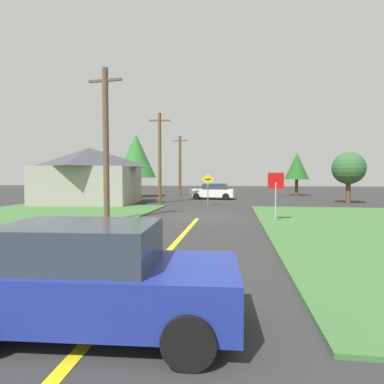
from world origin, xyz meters
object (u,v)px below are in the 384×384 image
object	(u,v)px
car_behind_on_main_road	(97,277)
utility_pole_far	(180,165)
utility_pole_mid	(160,157)
barn	(90,176)
utility_pole_near	(106,143)
oak_tree_left	(136,156)
stop_sign	(276,187)
direction_sign	(208,186)
oak_tree_right	(297,166)
car_approaching_junction	(213,191)
pine_tree_center	(349,168)

from	to	relation	value
car_behind_on_main_road	utility_pole_far	bearing A→B (deg)	94.41
utility_pole_mid	utility_pole_far	size ratio (longest dim) A/B	1.07
barn	utility_pole_near	bearing A→B (deg)	-60.28
barn	oak_tree_left	bearing A→B (deg)	82.81
stop_sign	direction_sign	size ratio (longest dim) A/B	0.98
oak_tree_right	utility_pole_mid	bearing A→B (deg)	-137.03
utility_pole_far	direction_sign	xyz separation A→B (m)	(4.58, -13.33, -2.15)
oak_tree_left	barn	world-z (taller)	oak_tree_left
car_approaching_junction	direction_sign	size ratio (longest dim) A/B	1.76
oak_tree_left	pine_tree_center	xyz separation A→B (m)	(20.90, -6.10, -1.67)
car_behind_on_main_road	oak_tree_left	size ratio (longest dim) A/B	0.58
pine_tree_center	stop_sign	bearing A→B (deg)	-121.68
oak_tree_left	utility_pole_mid	bearing A→B (deg)	-59.58
car_behind_on_main_road	direction_sign	bearing A→B (deg)	86.71
car_approaching_junction	pine_tree_center	distance (m)	12.68
stop_sign	barn	size ratio (longest dim) A/B	0.31
stop_sign	barn	distance (m)	17.16
stop_sign	oak_tree_left	xyz separation A→B (m)	(-13.24, 18.52, 2.90)
stop_sign	oak_tree_right	xyz separation A→B (m)	(5.43, 23.50, 1.77)
utility_pole_near	stop_sign	bearing A→B (deg)	5.82
car_approaching_junction	pine_tree_center	xyz separation A→B (m)	(11.94, -3.64, 2.22)
car_approaching_junction	barn	xyz separation A→B (m)	(-10.12, -6.75, 1.59)
utility_pole_far	oak_tree_left	distance (m)	5.68
car_behind_on_main_road	utility_pole_mid	xyz separation A→B (m)	(-4.41, 22.29, 3.23)
oak_tree_right	barn	distance (m)	24.41
utility_pole_far	barn	xyz separation A→B (m)	(-5.66, -12.55, -1.35)
car_approaching_junction	oak_tree_left	distance (m)	10.07
utility_pole_mid	oak_tree_right	xyz separation A→B (m)	(13.96, 13.00, -0.47)
car_behind_on_main_road	pine_tree_center	xyz separation A→B (m)	(11.78, 24.22, 2.22)
stop_sign	pine_tree_center	size ratio (longest dim) A/B	0.57
direction_sign	oak_tree_right	size ratio (longest dim) A/B	0.49
utility_pole_mid	oak_tree_right	world-z (taller)	utility_pole_mid
utility_pole_near	pine_tree_center	xyz separation A→B (m)	(16.25, 13.29, -1.00)
oak_tree_left	oak_tree_right	xyz separation A→B (m)	(18.67, 4.98, -1.13)
stop_sign	barn	bearing A→B (deg)	-41.35
utility_pole_far	oak_tree_left	xyz separation A→B (m)	(-4.50, -3.34, 0.94)
car_approaching_junction	direction_sign	xyz separation A→B (m)	(0.12, -7.52, 0.79)
utility_pole_mid	barn	bearing A→B (deg)	-168.61
utility_pole_mid	utility_pole_far	bearing A→B (deg)	91.08
car_behind_on_main_road	oak_tree_left	xyz separation A→B (m)	(-9.12, 30.32, 3.89)
pine_tree_center	car_behind_on_main_road	bearing A→B (deg)	-115.94
utility_pole_mid	direction_sign	distance (m)	5.37
utility_pole_mid	pine_tree_center	size ratio (longest dim) A/B	1.76
car_behind_on_main_road	utility_pole_near	xyz separation A→B (m)	(-4.47, 10.92, 3.22)
car_approaching_junction	utility_pole_near	size ratio (longest dim) A/B	0.58
car_behind_on_main_road	utility_pole_far	world-z (taller)	utility_pole_far
stop_sign	utility_pole_mid	distance (m)	13.70
utility_pole_far	utility_pole_mid	bearing A→B (deg)	-88.92
stop_sign	utility_pole_near	world-z (taller)	utility_pole_near
car_approaching_junction	utility_pole_near	xyz separation A→B (m)	(-4.31, -16.93, 3.21)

